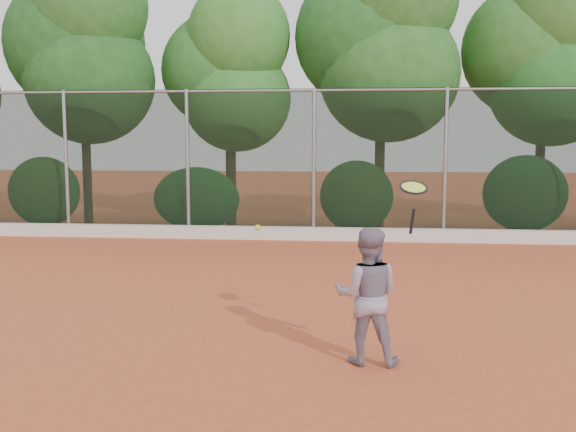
# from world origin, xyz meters

# --- Properties ---
(ground) EXTENTS (80.00, 80.00, 0.00)m
(ground) POSITION_xyz_m (0.00, 0.00, 0.00)
(ground) COLOR #C2522E
(ground) RESTS_ON ground
(concrete_curb) EXTENTS (24.00, 0.20, 0.30)m
(concrete_curb) POSITION_xyz_m (0.00, 6.82, 0.15)
(concrete_curb) COLOR silver
(concrete_curb) RESTS_ON ground
(tennis_player) EXTENTS (0.72, 0.58, 1.43)m
(tennis_player) POSITION_xyz_m (1.06, -1.39, 0.71)
(tennis_player) COLOR gray
(tennis_player) RESTS_ON ground
(chainlink_fence) EXTENTS (24.09, 0.09, 3.50)m
(chainlink_fence) POSITION_xyz_m (-0.00, 7.00, 1.86)
(chainlink_fence) COLOR black
(chainlink_fence) RESTS_ON ground
(foliage_backdrop) EXTENTS (23.70, 3.63, 7.55)m
(foliage_backdrop) POSITION_xyz_m (-0.55, 8.98, 4.40)
(foliage_backdrop) COLOR #422719
(foliage_backdrop) RESTS_ON ground
(tennis_racket) EXTENTS (0.33, 0.32, 0.56)m
(tennis_racket) POSITION_xyz_m (1.51, -1.41, 1.80)
(tennis_racket) COLOR black
(tennis_racket) RESTS_ON ground
(tennis_ball_in_flight) EXTENTS (0.07, 0.07, 0.07)m
(tennis_ball_in_flight) POSITION_xyz_m (-0.16, -0.80, 1.33)
(tennis_ball_in_flight) COLOR #C3D12F
(tennis_ball_in_flight) RESTS_ON ground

